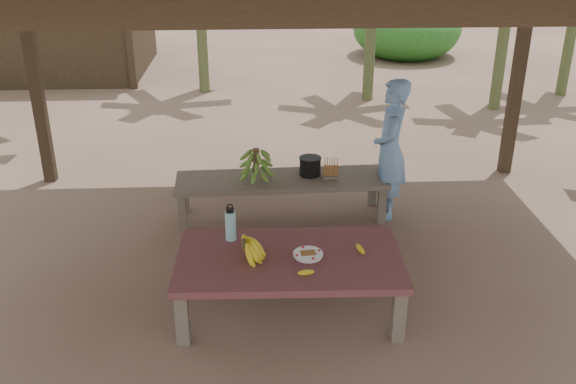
{
  "coord_description": "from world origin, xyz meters",
  "views": [
    {
      "loc": [
        -0.28,
        -5.0,
        3.08
      ],
      "look_at": [
        -0.03,
        0.03,
        0.8
      ],
      "focal_mm": 40.0,
      "sensor_mm": 36.0,
      "label": 1
    }
  ],
  "objects_px": {
    "work_table": "(289,264)",
    "water_flask": "(231,225)",
    "plate": "(308,255)",
    "cooking_pot": "(310,166)",
    "woman": "(390,150)",
    "ripe_banana_bunch": "(244,248)",
    "bench": "(281,183)"
  },
  "relations": [
    {
      "from": "work_table",
      "to": "water_flask",
      "type": "distance_m",
      "value": 0.6
    },
    {
      "from": "plate",
      "to": "cooking_pot",
      "type": "height_order",
      "value": "cooking_pot"
    },
    {
      "from": "work_table",
      "to": "water_flask",
      "type": "xyz_separation_m",
      "value": [
        -0.47,
        0.32,
        0.2
      ]
    },
    {
      "from": "work_table",
      "to": "woman",
      "type": "bearing_deg",
      "value": 57.92
    },
    {
      "from": "ripe_banana_bunch",
      "to": "cooking_pot",
      "type": "relative_size",
      "value": 1.39
    },
    {
      "from": "water_flask",
      "to": "woman",
      "type": "bearing_deg",
      "value": 41.28
    },
    {
      "from": "work_table",
      "to": "plate",
      "type": "bearing_deg",
      "value": -0.23
    },
    {
      "from": "water_flask",
      "to": "cooking_pot",
      "type": "bearing_deg",
      "value": 62.1
    },
    {
      "from": "bench",
      "to": "water_flask",
      "type": "xyz_separation_m",
      "value": [
        -0.48,
        -1.4,
        0.24
      ]
    },
    {
      "from": "plate",
      "to": "cooking_pot",
      "type": "distance_m",
      "value": 1.81
    },
    {
      "from": "work_table",
      "to": "ripe_banana_bunch",
      "type": "distance_m",
      "value": 0.39
    },
    {
      "from": "bench",
      "to": "cooking_pot",
      "type": "relative_size",
      "value": 9.94
    },
    {
      "from": "work_table",
      "to": "woman",
      "type": "distance_m",
      "value": 2.09
    },
    {
      "from": "cooking_pot",
      "to": "woman",
      "type": "distance_m",
      "value": 0.85
    },
    {
      "from": "plate",
      "to": "cooking_pot",
      "type": "xyz_separation_m",
      "value": [
        0.16,
        1.8,
        0.03
      ]
    },
    {
      "from": "ripe_banana_bunch",
      "to": "water_flask",
      "type": "relative_size",
      "value": 0.95
    },
    {
      "from": "work_table",
      "to": "ripe_banana_bunch",
      "type": "relative_size",
      "value": 5.85
    },
    {
      "from": "cooking_pot",
      "to": "woman",
      "type": "bearing_deg",
      "value": -4.77
    },
    {
      "from": "work_table",
      "to": "cooking_pot",
      "type": "relative_size",
      "value": 8.15
    },
    {
      "from": "bench",
      "to": "woman",
      "type": "distance_m",
      "value": 1.18
    },
    {
      "from": "cooking_pot",
      "to": "work_table",
      "type": "bearing_deg",
      "value": -99.84
    },
    {
      "from": "woman",
      "to": "plate",
      "type": "bearing_deg",
      "value": -20.35
    },
    {
      "from": "work_table",
      "to": "woman",
      "type": "height_order",
      "value": "woman"
    },
    {
      "from": "water_flask",
      "to": "bench",
      "type": "bearing_deg",
      "value": 71.18
    },
    {
      "from": "ripe_banana_bunch",
      "to": "cooking_pot",
      "type": "xyz_separation_m",
      "value": [
        0.67,
        1.81,
        -0.05
      ]
    },
    {
      "from": "woman",
      "to": "ripe_banana_bunch",
      "type": "bearing_deg",
      "value": -31.23
    },
    {
      "from": "work_table",
      "to": "bench",
      "type": "height_order",
      "value": "work_table"
    },
    {
      "from": "work_table",
      "to": "woman",
      "type": "xyz_separation_m",
      "value": [
        1.14,
        1.73,
        0.31
      ]
    },
    {
      "from": "bench",
      "to": "ripe_banana_bunch",
      "type": "height_order",
      "value": "ripe_banana_bunch"
    },
    {
      "from": "work_table",
      "to": "bench",
      "type": "distance_m",
      "value": 1.72
    },
    {
      "from": "woman",
      "to": "cooking_pot",
      "type": "bearing_deg",
      "value": -85.43
    },
    {
      "from": "work_table",
      "to": "plate",
      "type": "height_order",
      "value": "plate"
    }
  ]
}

